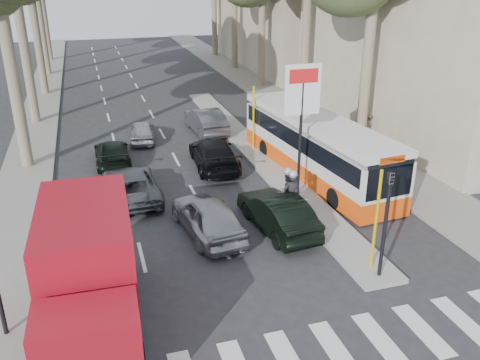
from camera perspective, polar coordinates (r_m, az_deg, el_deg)
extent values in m
plane|color=#28282B|center=(16.65, 2.81, -10.11)|extent=(120.00, 120.00, 0.00)
cube|color=gray|center=(41.40, 2.44, 10.28)|extent=(3.20, 70.00, 0.12)
cube|color=gray|center=(42.20, -21.12, 9.03)|extent=(2.40, 64.00, 0.12)
cube|color=gray|center=(26.97, 1.49, 3.41)|extent=(1.50, 26.00, 0.16)
cylinder|color=yellow|center=(16.29, 15.00, -4.63)|extent=(0.10, 0.10, 3.50)
cylinder|color=yellow|center=(21.14, 6.67, 2.48)|extent=(0.10, 0.10, 3.50)
cylinder|color=yellow|center=(26.46, 1.53, 6.82)|extent=(0.10, 0.10, 3.50)
cylinder|color=black|center=(20.86, 6.77, 4.67)|extent=(0.12, 0.12, 5.20)
cube|color=white|center=(20.33, 7.04, 10.03)|extent=(1.50, 0.10, 2.00)
cube|color=red|center=(20.16, 7.18, 11.52)|extent=(1.20, 0.02, 0.55)
cylinder|color=black|center=(15.99, 15.87, -5.88)|extent=(0.12, 0.12, 3.20)
imported|color=black|center=(15.35, 16.46, -0.95)|extent=(0.16, 0.41, 1.00)
cylinder|color=#6B604C|center=(25.77, -24.07, 10.05)|extent=(0.56, 0.56, 8.40)
cylinder|color=#6B604C|center=(33.58, -23.02, 13.28)|extent=(0.56, 0.56, 8.96)
cylinder|color=#6B604C|center=(41.53, -21.78, 14.39)|extent=(0.56, 0.56, 8.12)
cylinder|color=#6B604C|center=(49.40, -21.48, 16.37)|extent=(0.56, 0.56, 9.52)
cylinder|color=#6B604C|center=(57.40, -21.09, 16.70)|extent=(0.56, 0.56, 8.68)
cylinder|color=#6B604C|center=(27.37, 14.03, 11.98)|extent=(0.56, 0.56, 8.40)
cylinder|color=#6B604C|center=(34.38, 7.37, 15.26)|extent=(0.56, 0.56, 9.24)
cylinder|color=#6B604C|center=(41.77, 2.46, 15.77)|extent=(0.56, 0.56, 7.84)
cylinder|color=#6B604C|center=(49.31, -0.62, 17.52)|extent=(0.56, 0.56, 8.96)
cylinder|color=#6B604C|center=(57.05, -2.91, 17.94)|extent=(0.56, 0.56, 8.40)
imported|color=#A1A3A9|center=(18.43, -3.64, -4.07)|extent=(2.27, 4.43, 1.44)
imported|color=black|center=(18.75, 4.23, -3.67)|extent=(1.95, 4.39, 1.40)
imported|color=#52555A|center=(21.72, -12.09, -0.52)|extent=(2.23, 4.56, 1.25)
imported|color=black|center=(24.60, -2.93, 2.96)|extent=(2.24, 4.91, 1.39)
imported|color=#A2A4A9|center=(28.96, -10.93, 5.42)|extent=(1.76, 3.55, 1.16)
imported|color=#4A4C51|center=(30.02, -3.90, 6.69)|extent=(1.86, 4.51, 1.45)
imported|color=black|center=(25.82, -14.17, 2.99)|extent=(1.67, 4.04, 1.17)
cube|color=black|center=(14.45, -16.17, -14.18)|extent=(2.45, 6.20, 0.26)
cylinder|color=black|center=(16.12, -19.83, -10.90)|extent=(0.34, 0.93, 0.92)
cylinder|color=black|center=(16.00, -12.44, -10.23)|extent=(0.34, 0.93, 0.92)
cube|color=maroon|center=(12.03, -16.63, -17.28)|extent=(2.29, 1.50, 1.74)
cube|color=black|center=(11.39, -16.77, -18.61)|extent=(2.05, 0.15, 0.92)
cube|color=maroon|center=(14.36, -16.80, -7.66)|extent=(2.49, 4.37, 2.56)
cube|color=#EC4B0D|center=(23.98, 8.37, 1.72)|extent=(3.34, 10.83, 0.83)
cube|color=silver|center=(23.60, 8.53, 4.24)|extent=(3.34, 10.83, 1.39)
cube|color=black|center=(23.52, 8.56, 4.88)|extent=(3.32, 10.41, 0.79)
cube|color=silver|center=(23.30, 8.67, 6.62)|extent=(3.34, 10.83, 0.28)
cube|color=black|center=(19.51, 16.44, -0.08)|extent=(2.03, 0.26, 1.39)
cube|color=#EC4B0D|center=(19.22, 16.70, 2.16)|extent=(1.11, 0.17, 0.30)
cylinder|color=black|center=(20.85, 10.62, -2.04)|extent=(0.34, 0.91, 0.89)
cylinder|color=black|center=(21.98, 15.18, -1.13)|extent=(0.34, 0.91, 0.89)
cylinder|color=black|center=(26.18, 2.86, 3.56)|extent=(0.34, 0.91, 0.89)
cylinder|color=black|center=(27.10, 6.85, 4.10)|extent=(0.34, 0.91, 0.89)
cylinder|color=black|center=(18.90, 6.85, -4.69)|extent=(0.13, 0.73, 0.73)
cylinder|color=black|center=(20.30, 4.86, -2.58)|extent=(0.13, 0.73, 0.73)
cylinder|color=silver|center=(18.77, 6.81, -3.41)|extent=(0.08, 0.46, 0.92)
cube|color=black|center=(19.57, 5.77, -3.14)|extent=(0.27, 0.86, 0.34)
cube|color=black|center=(19.25, 6.07, -2.59)|extent=(0.35, 0.52, 0.25)
cube|color=black|center=(19.75, 5.40, -2.10)|extent=(0.33, 0.75, 0.14)
cylinder|color=silver|center=(18.66, 6.78, -2.31)|extent=(0.71, 0.06, 0.05)
imported|color=black|center=(19.36, 5.83, -1.80)|extent=(0.71, 0.47, 1.92)
imported|color=black|center=(19.76, 5.29, -1.43)|extent=(0.88, 0.50, 1.80)
sphere|color=#B2B2B7|center=(18.95, 6.00, 0.62)|extent=(0.32, 0.32, 0.32)
sphere|color=#B2B2B7|center=(19.38, 5.43, 0.95)|extent=(0.32, 0.32, 0.32)
imported|color=#3D314A|center=(23.83, 14.57, 2.45)|extent=(1.09, 1.18, 1.85)
imported|color=#695C4E|center=(28.92, 13.97, 5.87)|extent=(1.13, 0.68, 1.63)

